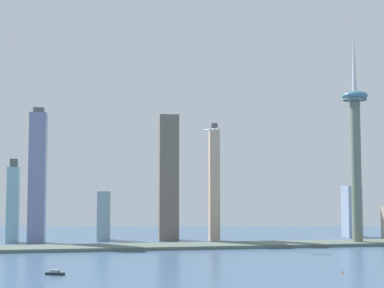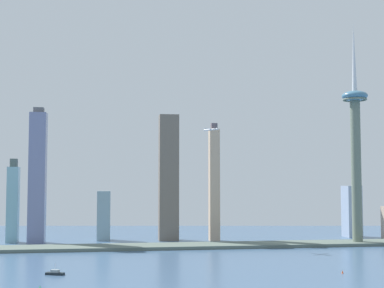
# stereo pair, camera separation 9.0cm
# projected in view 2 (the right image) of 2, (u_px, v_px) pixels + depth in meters

# --- Properties ---
(waterfront_pier) EXTENTS (1005.10, 49.42, 3.99)m
(waterfront_pier) POSITION_uv_depth(u_px,v_px,m) (147.00, 247.00, 664.48)
(waterfront_pier) COLOR #57655C
(waterfront_pier) RESTS_ON ground
(observation_tower) EXTENTS (33.33, 33.33, 291.60)m
(observation_tower) POSITION_uv_depth(u_px,v_px,m) (356.00, 137.00, 711.52)
(observation_tower) COLOR slate
(observation_tower) RESTS_ON ground
(skyscraper_1) EXTENTS (14.73, 17.03, 111.55)m
(skyscraper_1) POSITION_uv_depth(u_px,v_px,m) (13.00, 203.00, 729.97)
(skyscraper_1) COLOR #87BBC6
(skyscraper_1) RESTS_ON ground
(skyscraper_3) EXTENTS (21.50, 26.80, 74.63)m
(skyscraper_3) POSITION_uv_depth(u_px,v_px,m) (352.00, 211.00, 802.13)
(skyscraper_3) COLOR #8F9FB9
(skyscraper_3) RESTS_ON ground
(skyscraper_6) EXTENTS (21.67, 22.40, 179.67)m
(skyscraper_6) POSITION_uv_depth(u_px,v_px,m) (38.00, 177.00, 725.25)
(skyscraper_6) COLOR #737AA3
(skyscraper_6) RESTS_ON ground
(skyscraper_7) EXTENTS (18.12, 21.46, 67.83)m
(skyscraper_7) POSITION_uv_depth(u_px,v_px,m) (104.00, 215.00, 758.03)
(skyscraper_7) COLOR #89A7B0
(skyscraper_7) RESTS_ON ground
(skyscraper_8) EXTENTS (13.76, 14.49, 161.83)m
(skyscraper_8) POSITION_uv_depth(u_px,v_px,m) (214.00, 183.00, 753.92)
(skyscraper_8) COLOR tan
(skyscraper_8) RESTS_ON ground
(skyscraper_9) EXTENTS (26.86, 22.79, 173.91)m
(skyscraper_9) POSITION_uv_depth(u_px,v_px,m) (169.00, 177.00, 759.84)
(skyscraper_9) COLOR #6E6358
(skyscraper_9) RESTS_ON ground
(boat_2) EXTENTS (17.22, 10.95, 9.80)m
(boat_2) POSITION_uv_depth(u_px,v_px,m) (55.00, 273.00, 475.24)
(boat_2) COLOR black
(boat_2) RESTS_ON ground
(channel_buoy_1) EXTENTS (1.05, 1.05, 1.58)m
(channel_buoy_1) POSITION_uv_depth(u_px,v_px,m) (40.00, 287.00, 418.05)
(channel_buoy_1) COLOR green
(channel_buoy_1) RESTS_ON ground
(channel_buoy_2) EXTENTS (1.62, 1.62, 2.84)m
(channel_buoy_2) POSITION_uv_depth(u_px,v_px,m) (343.00, 272.00, 483.37)
(channel_buoy_2) COLOR #E54C19
(channel_buoy_2) RESTS_ON ground
(airplane) EXTENTS (22.08, 22.63, 7.22)m
(airplane) POSITION_uv_depth(u_px,v_px,m) (211.00, 129.00, 694.08)
(airplane) COLOR silver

